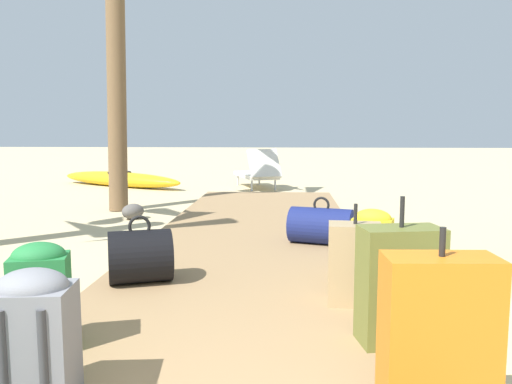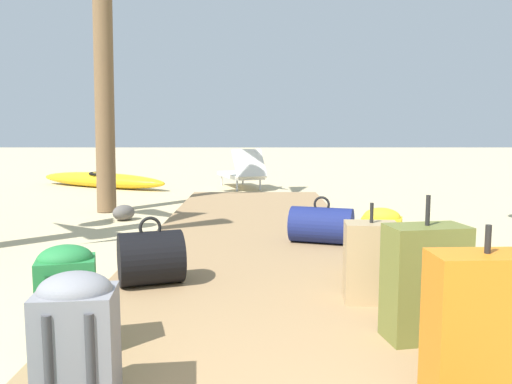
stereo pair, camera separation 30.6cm
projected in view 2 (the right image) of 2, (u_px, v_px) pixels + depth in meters
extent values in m
plane|color=#CCB789|center=(255.00, 278.00, 4.21)|extent=(60.00, 60.00, 0.00)
cube|color=#9E7A51|center=(255.00, 249.00, 5.06)|extent=(2.18, 8.58, 0.08)
cube|color=slate|center=(79.00, 351.00, 2.07)|extent=(0.33, 0.29, 0.49)
ellipsoid|color=slate|center=(76.00, 291.00, 2.04)|extent=(0.32, 0.27, 0.15)
cylinder|color=#3A3A3D|center=(50.00, 366.00, 1.93)|extent=(0.04, 0.04, 0.39)
cylinder|color=#3A3A3D|center=(92.00, 364.00, 1.95)|extent=(0.04, 0.04, 0.39)
cube|color=olive|center=(426.00, 283.00, 2.76)|extent=(0.45, 0.31, 0.62)
cylinder|color=black|center=(429.00, 210.00, 2.72)|extent=(0.02, 0.02, 0.16)
cube|color=#237538|center=(69.00, 306.00, 2.59)|extent=(0.33, 0.29, 0.49)
ellipsoid|color=#237538|center=(67.00, 259.00, 2.56)|extent=(0.31, 0.27, 0.14)
cylinder|color=#113A1C|center=(52.00, 315.00, 2.46)|extent=(0.04, 0.04, 0.39)
cylinder|color=#113A1C|center=(82.00, 313.00, 2.50)|extent=(0.04, 0.04, 0.39)
cube|color=tan|center=(372.00, 262.00, 3.38)|extent=(0.35, 0.26, 0.52)
cylinder|color=black|center=(373.00, 213.00, 3.34)|extent=(0.02, 0.02, 0.13)
cylinder|color=navy|center=(323.00, 225.00, 5.13)|extent=(0.69, 0.52, 0.36)
torus|color=black|center=(323.00, 204.00, 5.11)|extent=(0.16, 0.07, 0.16)
cylinder|color=black|center=(152.00, 258.00, 3.77)|extent=(0.55, 0.52, 0.39)
torus|color=black|center=(151.00, 228.00, 3.74)|extent=(0.16, 0.08, 0.16)
cube|color=orange|center=(484.00, 334.00, 2.03)|extent=(0.44, 0.24, 0.65)
cylinder|color=black|center=(489.00, 239.00, 1.99)|extent=(0.02, 0.02, 0.11)
cube|color=gold|center=(382.00, 248.00, 3.92)|extent=(0.33, 0.27, 0.47)
ellipsoid|color=gold|center=(383.00, 217.00, 3.89)|extent=(0.32, 0.25, 0.15)
cylinder|color=#6D5E11|center=(371.00, 250.00, 3.86)|extent=(0.05, 0.05, 0.37)
cylinder|color=#6D5E11|center=(391.00, 251.00, 3.81)|extent=(0.05, 0.05, 0.37)
cylinder|color=brown|center=(105.00, 65.00, 7.44)|extent=(0.28, 0.47, 4.25)
cube|color=white|center=(241.00, 175.00, 10.69)|extent=(1.03, 1.52, 0.08)
cube|color=white|center=(250.00, 163.00, 10.09)|extent=(0.71, 0.60, 0.55)
cylinder|color=silver|center=(223.00, 180.00, 11.15)|extent=(0.04, 0.04, 0.22)
cylinder|color=silver|center=(244.00, 180.00, 11.31)|extent=(0.04, 0.04, 0.22)
cylinder|color=silver|center=(238.00, 186.00, 10.10)|extent=(0.04, 0.04, 0.22)
cylinder|color=silver|center=(261.00, 185.00, 10.26)|extent=(0.04, 0.04, 0.22)
ellipsoid|color=gold|center=(103.00, 180.00, 10.75)|extent=(3.15, 2.00, 0.31)
torus|color=black|center=(102.00, 173.00, 10.74)|extent=(0.66, 0.66, 0.05)
ellipsoid|color=#5B5651|center=(125.00, 213.00, 6.88)|extent=(0.38, 0.40, 0.21)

